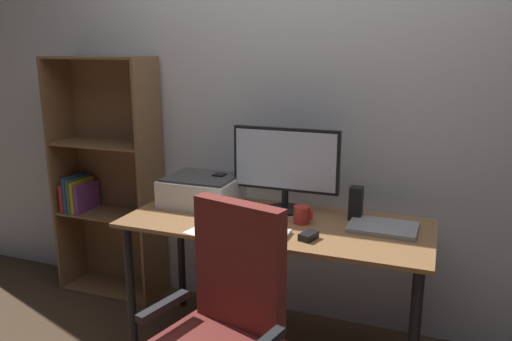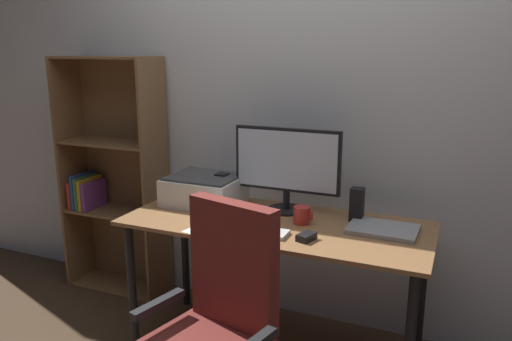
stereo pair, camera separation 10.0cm
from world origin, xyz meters
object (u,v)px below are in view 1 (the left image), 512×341
(desk, at_px, (276,238))
(laptop, at_px, (383,227))
(mouse, at_px, (309,236))
(coffee_mug, at_px, (302,214))
(speaker_left, at_px, (220,189))
(bookshelf, at_px, (107,180))
(keyboard, at_px, (259,231))
(monitor, at_px, (285,164))
(printer, at_px, (202,190))
(speaker_right, at_px, (356,203))

(desk, bearing_deg, laptop, 8.21)
(mouse, xyz_separation_m, coffee_mug, (-0.09, 0.20, 0.03))
(speaker_left, bearing_deg, bookshelf, 170.52)
(mouse, bearing_deg, keyboard, -162.07)
(monitor, bearing_deg, printer, -172.90)
(speaker_left, relative_size, bookshelf, 0.11)
(mouse, bearing_deg, speaker_left, 166.76)
(monitor, distance_m, coffee_mug, 0.30)
(keyboard, relative_size, speaker_right, 1.71)
(desk, relative_size, keyboard, 5.27)
(laptop, distance_m, speaker_left, 0.92)
(desk, xyz_separation_m, bookshelf, (-1.27, 0.32, 0.11))
(speaker_left, bearing_deg, monitor, 1.19)
(speaker_left, bearing_deg, laptop, -6.40)
(coffee_mug, bearing_deg, laptop, 7.04)
(keyboard, xyz_separation_m, coffee_mug, (0.15, 0.21, 0.03))
(laptop, distance_m, bookshelf, 1.80)
(bookshelf, bearing_deg, laptop, -7.92)
(laptop, relative_size, printer, 0.80)
(keyboard, distance_m, bookshelf, 1.34)
(laptop, bearing_deg, bookshelf, 173.49)
(keyboard, bearing_deg, coffee_mug, 53.47)
(coffee_mug, bearing_deg, speaker_left, 163.85)
(monitor, distance_m, speaker_left, 0.42)
(keyboard, height_order, laptop, laptop)
(keyboard, xyz_separation_m, mouse, (0.24, 0.00, 0.01))
(monitor, xyz_separation_m, laptop, (0.53, -0.11, -0.25))
(speaker_left, height_order, bookshelf, bookshelf)
(mouse, xyz_separation_m, laptop, (0.30, 0.25, -0.01))
(monitor, height_order, speaker_right, monitor)
(coffee_mug, bearing_deg, bookshelf, 168.01)
(desk, bearing_deg, monitor, 93.48)
(monitor, height_order, laptop, monitor)
(bookshelf, bearing_deg, speaker_left, -9.48)
(laptop, bearing_deg, speaker_right, 147.26)
(mouse, bearing_deg, speaker_right, 83.74)
(mouse, relative_size, speaker_left, 0.56)
(keyboard, bearing_deg, monitor, 87.72)
(keyboard, bearing_deg, laptop, 24.66)
(desk, height_order, speaker_left, speaker_left)
(keyboard, relative_size, speaker_left, 1.71)
(laptop, xyz_separation_m, printer, (-0.99, 0.05, 0.07))
(desk, relative_size, printer, 3.82)
(speaker_right, height_order, bookshelf, bookshelf)
(desk, bearing_deg, printer, 165.12)
(monitor, bearing_deg, desk, -86.52)
(keyboard, bearing_deg, desk, 82.49)
(speaker_left, height_order, printer, speaker_left)
(keyboard, xyz_separation_m, bookshelf, (-1.25, 0.50, 0.01))
(desk, relative_size, mouse, 15.92)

